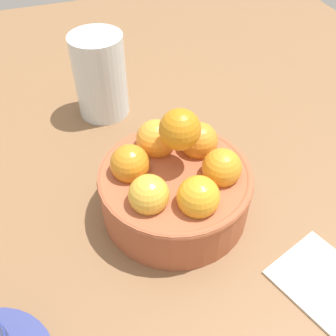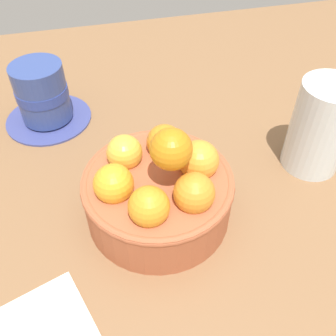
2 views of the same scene
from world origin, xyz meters
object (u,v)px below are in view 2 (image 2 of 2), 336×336
(terracotta_bowl, at_px, (159,189))
(coffee_cup, at_px, (43,96))
(folded_napkin, at_px, (28,335))
(water_glass, at_px, (320,127))

(terracotta_bowl, distance_m, coffee_cup, 0.25)
(terracotta_bowl, distance_m, folded_napkin, 0.19)
(terracotta_bowl, height_order, water_glass, terracotta_bowl)
(terracotta_bowl, height_order, coffee_cup, terracotta_bowl)
(coffee_cup, xyz_separation_m, water_glass, (-0.33, 0.18, 0.02))
(terracotta_bowl, distance_m, water_glass, 0.22)
(water_glass, xyz_separation_m, folded_napkin, (0.36, 0.15, -0.06))
(coffee_cup, bearing_deg, terracotta_bowl, 119.41)
(terracotta_bowl, xyz_separation_m, coffee_cup, (0.12, -0.22, -0.00))
(terracotta_bowl, xyz_separation_m, folded_napkin, (0.15, 0.11, -0.04))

